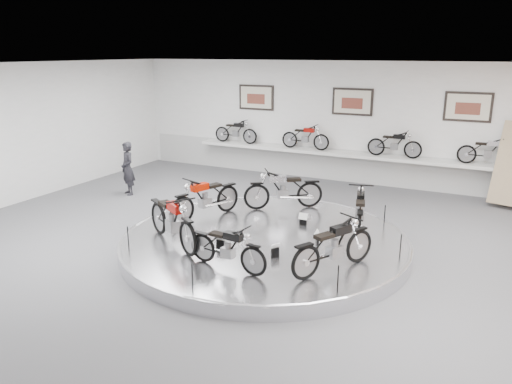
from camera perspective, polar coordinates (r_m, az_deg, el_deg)
The scene contains 22 objects.
floor at distance 11.06m, azimuth 0.30°, elevation -7.03°, with size 16.00×16.00×0.00m, color #565759.
ceiling at distance 10.20m, azimuth 0.33°, elevation 14.16°, with size 16.00×16.00×0.00m, color white.
wall_back at distance 16.93m, azimuth 10.87°, elevation 7.75°, with size 16.00×16.00×0.00m, color white.
wall_left at distance 15.64m, azimuth -27.19°, elevation 5.64°, with size 14.00×14.00×0.00m, color white.
dado_band at distance 17.16m, azimuth 10.60°, elevation 2.95°, with size 15.68×0.04×1.10m, color #BCBCBA.
display_platform at distance 11.26m, azimuth 0.97°, elevation -5.79°, with size 6.40×6.40×0.30m, color silver.
platform_rim at distance 11.21m, azimuth 0.98°, elevation -5.22°, with size 6.40×6.40×0.10m, color #B2B2BA.
shelf at distance 16.81m, azimuth 10.41°, elevation 4.25°, with size 11.00×0.55×0.10m, color silver.
poster_left at distance 18.06m, azimuth 0.02°, elevation 10.75°, with size 1.35×0.06×0.88m, color beige.
poster_center at distance 16.81m, azimuth 10.95°, elevation 10.09°, with size 1.35×0.06×0.88m, color beige.
poster_right at distance 16.23m, azimuth 23.06°, elevation 8.94°, with size 1.35×0.06×0.88m, color beige.
shelf_bike_a at distance 18.31m, azimuth -2.32°, elevation 6.76°, with size 1.22×0.42×0.73m, color black, non-canonical shape.
shelf_bike_b at distance 17.19m, azimuth 5.65°, elevation 6.10°, with size 1.22×0.42×0.73m, color #820A05, non-canonical shape.
shelf_bike_c at distance 16.39m, azimuth 15.53°, elevation 5.13°, with size 1.22×0.42×0.73m, color black, non-canonical shape.
shelf_bike_d at distance 16.12m, azimuth 24.98°, elevation 4.05°, with size 1.22×0.42×0.73m, color silver, non-canonical shape.
bike_a at distance 11.66m, azimuth 11.80°, elevation -2.01°, with size 1.68×0.59×0.99m, color black, non-canonical shape.
bike_b at distance 13.01m, azimuth 3.16°, elevation 0.32°, with size 1.78×0.63×1.05m, color silver, non-canonical shape.
bike_c at distance 12.32m, azimuth -5.79°, elevation -0.62°, with size 1.79×0.63×1.05m, color #B81700, non-canonical shape.
bike_d at distance 10.72m, azimuth -9.56°, elevation -3.11°, with size 1.90×0.67×1.12m, color #820A05, non-canonical shape.
bike_e at distance 9.46m, azimuth -3.30°, elevation -6.30°, with size 1.49×0.53×0.88m, color black, non-canonical shape.
bike_f at distance 9.45m, azimuth 8.88°, elevation -6.07°, with size 1.71×0.61×1.01m, color black, non-canonical shape.
visitor at distance 15.82m, azimuth -14.47°, elevation 2.63°, with size 0.60×0.39×1.64m, color black.
Camera 1 is at (4.47, -9.16, 4.30)m, focal length 35.00 mm.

